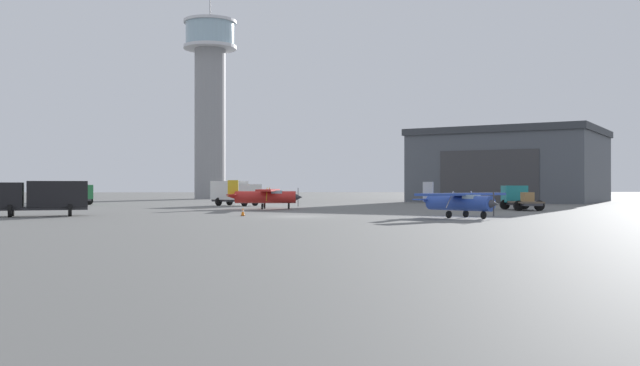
{
  "coord_description": "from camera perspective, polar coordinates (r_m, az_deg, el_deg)",
  "views": [
    {
      "loc": [
        -1.81,
        -54.62,
        2.45
      ],
      "look_at": [
        3.07,
        17.49,
        2.73
      ],
      "focal_mm": 38.54,
      "sensor_mm": 36.0,
      "label": 1
    }
  ],
  "objects": [
    {
      "name": "ground_plane",
      "position": [
        54.71,
        -1.98,
        -2.79
      ],
      "size": [
        400.0,
        400.0,
        0.0
      ],
      "primitive_type": "plane",
      "color": "#60605E"
    },
    {
      "name": "control_tower",
      "position": [
        130.82,
        -9.11,
        7.24
      ],
      "size": [
        9.82,
        9.82,
        37.28
      ],
      "color": "gray",
      "rests_on": "ground_plane"
    },
    {
      "name": "hangar",
      "position": [
        109.84,
        15.52,
        1.38
      ],
      "size": [
        34.53,
        33.65,
        10.96
      ],
      "rotation": [
        0.0,
        0.0,
        -2.19
      ],
      "color": "#4C5159",
      "rests_on": "ground_plane"
    },
    {
      "name": "airplane_red",
      "position": [
        72.14,
        -4.62,
        -1.04
      ],
      "size": [
        8.07,
        10.29,
        3.03
      ],
      "rotation": [
        0.0,
        0.0,
        6.19
      ],
      "color": "red",
      "rests_on": "ground_plane"
    },
    {
      "name": "airplane_blue",
      "position": [
        53.28,
        11.42,
        -1.47
      ],
      "size": [
        8.28,
        7.19,
        2.75
      ],
      "rotation": [
        0.0,
        0.0,
        5.35
      ],
      "color": "#2847A8",
      "rests_on": "ground_plane"
    },
    {
      "name": "truck_flatbed_teal",
      "position": [
        72.09,
        16.17,
        -1.2
      ],
      "size": [
        3.16,
        5.87,
        2.46
      ],
      "rotation": [
        0.0,
        0.0,
        1.59
      ],
      "color": "#38383D",
      "rests_on": "ground_plane"
    },
    {
      "name": "truck_box_black",
      "position": [
        59.26,
        -21.92,
        -1.0
      ],
      "size": [
        7.12,
        4.33,
        2.82
      ],
      "rotation": [
        0.0,
        0.0,
        3.42
      ],
      "color": "#38383D",
      "rests_on": "ground_plane"
    },
    {
      "name": "truck_fuel_tanker_green",
      "position": [
        93.88,
        -19.85,
        -0.68
      ],
      "size": [
        5.82,
        6.24,
        3.04
      ],
      "rotation": [
        0.0,
        0.0,
        5.42
      ],
      "color": "#38383D",
      "rests_on": "ground_plane"
    },
    {
      "name": "truck_box_white",
      "position": [
        84.11,
        -7.08,
        -0.74
      ],
      "size": [
        6.3,
        5.39,
        3.01
      ],
      "rotation": [
        0.0,
        0.0,
        5.68
      ],
      "color": "#38383D",
      "rests_on": "ground_plane"
    },
    {
      "name": "traffic_cone_near_left",
      "position": [
        55.76,
        -6.42,
        -2.39
      ],
      "size": [
        0.36,
        0.36,
        0.68
      ],
      "color": "black",
      "rests_on": "ground_plane"
    }
  ]
}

